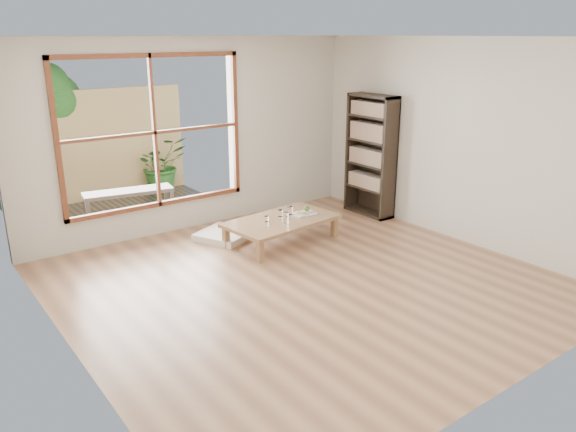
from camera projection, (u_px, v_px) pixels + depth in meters
The scene contains 15 objects.
ground at pixel (304, 282), 6.24m from camera, with size 5.00×5.00×0.00m, color tan.
low_table at pixel (282, 222), 7.34m from camera, with size 1.54×0.98×0.32m.
floor_cushion at pixel (225, 235), 7.55m from camera, with size 0.63×0.63×0.09m, color white.
bookshelf at pixel (371, 156), 8.34m from camera, with size 0.29×0.81×1.80m, color #2D2319.
glass_tall at pixel (286, 218), 7.17m from camera, with size 0.07×0.07×0.14m, color silver.
glass_mid at pixel (290, 210), 7.50m from camera, with size 0.08×0.08×0.11m, color silver.
glass_short at pixel (280, 213), 7.43m from camera, with size 0.07×0.07×0.09m, color silver.
glass_small at pixel (267, 219), 7.22m from camera, with size 0.06×0.06×0.07m, color silver.
food_tray at pixel (305, 212), 7.53m from camera, with size 0.31×0.23×0.10m.
deck at pixel (130, 213), 8.61m from camera, with size 2.80×2.00×0.05m, color #383128.
garden_bench at pixel (128, 194), 8.28m from camera, with size 1.33×0.59×0.41m.
bamboo_fence at pixel (102, 145), 9.10m from camera, with size 2.80×0.06×1.80m, color tan.
shrub_right at pixel (161, 164), 9.63m from camera, with size 0.84×0.73×0.94m, color #296224.
shrub_left at pixel (46, 180), 8.38m from camera, with size 0.58×0.46×1.05m, color #296224.
garden_tree at pixel (47, 101), 8.72m from camera, with size 1.04×0.85×2.22m.
Camera 1 is at (-3.55, -4.47, 2.63)m, focal length 35.00 mm.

